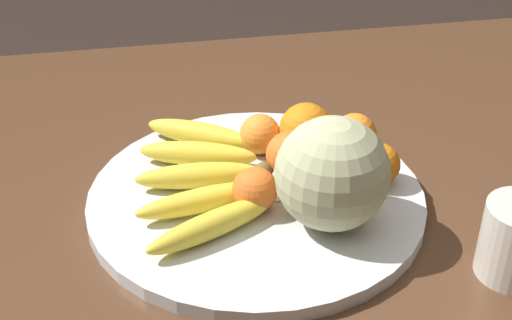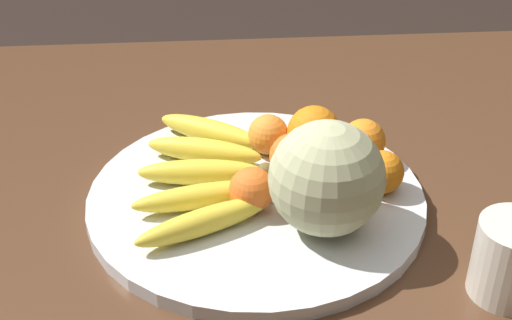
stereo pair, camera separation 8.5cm
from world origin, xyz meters
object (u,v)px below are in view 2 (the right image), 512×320
object	(u,v)px
fruit_bowl	(256,198)
melon	(327,178)
kitchen_table	(231,267)
orange_side_extra	(252,190)
orange_top_small	(363,141)
produce_tag	(299,197)
orange_back_right	(341,160)
orange_front_left	(382,172)
orange_front_right	(293,157)
orange_mid_center	(314,133)
orange_back_left	(268,135)
banana_bunch	(205,171)

from	to	relation	value
fruit_bowl	melon	distance (m)	0.13
kitchen_table	orange_side_extra	bearing A→B (deg)	167.43
orange_top_small	produce_tag	distance (m)	0.13
kitchen_table	orange_top_small	size ratio (longest dim) A/B	22.43
fruit_bowl	produce_tag	distance (m)	0.06
orange_back_right	orange_front_left	bearing A→B (deg)	147.50
orange_top_small	orange_front_right	bearing A→B (deg)	18.87
orange_mid_center	produce_tag	xyz separation A→B (m)	(0.03, 0.10, -0.04)
orange_front_left	orange_side_extra	bearing A→B (deg)	9.06
orange_back_left	orange_top_small	distance (m)	0.13
orange_back_left	produce_tag	bearing A→B (deg)	104.06
kitchen_table	orange_back_right	xyz separation A→B (m)	(-0.15, -0.05, 0.13)
orange_back_left	orange_side_extra	xyz separation A→B (m)	(0.03, 0.13, 0.00)
orange_back_right	orange_front_right	bearing A→B (deg)	-8.18
orange_mid_center	orange_back_right	bearing A→B (deg)	114.51
fruit_bowl	orange_front_right	size ratio (longest dim) A/B	6.85
melon	orange_back_right	xyz separation A→B (m)	(-0.04, -0.10, -0.04)
orange_side_extra	orange_back_left	bearing A→B (deg)	-103.87
fruit_bowl	orange_front_right	bearing A→B (deg)	-147.70
melon	orange_back_left	size ratio (longest dim) A/B	2.42
orange_back_right	orange_top_small	distance (m)	0.06
melon	orange_front_left	size ratio (longest dim) A/B	2.45
fruit_bowl	orange_side_extra	world-z (taller)	orange_side_extra
fruit_bowl	orange_back_right	distance (m)	0.12
orange_front_left	melon	bearing A→B (deg)	38.91
orange_back_right	fruit_bowl	bearing A→B (deg)	11.73
kitchen_table	orange_top_small	xyz separation A→B (m)	(-0.19, -0.09, 0.13)
kitchen_table	orange_side_extra	xyz separation A→B (m)	(-0.03, 0.01, 0.13)
orange_side_extra	orange_back_right	bearing A→B (deg)	-154.75
orange_front_left	orange_side_extra	size ratio (longest dim) A/B	0.99
melon	orange_front_right	xyz separation A→B (m)	(0.02, -0.11, -0.04)
orange_back_left	orange_back_right	world-z (taller)	orange_back_right
melon	orange_front_right	size ratio (longest dim) A/B	2.16
melon	orange_mid_center	distance (m)	0.16
fruit_bowl	orange_back_right	bearing A→B (deg)	-168.27
produce_tag	orange_back_left	bearing A→B (deg)	-67.91
orange_top_small	produce_tag	world-z (taller)	orange_top_small
banana_bunch	kitchen_table	bearing A→B (deg)	119.99
fruit_bowl	banana_bunch	distance (m)	0.08
banana_bunch	orange_mid_center	bearing A→B (deg)	-156.61
orange_front_right	orange_front_left	bearing A→B (deg)	160.32
orange_top_small	orange_side_extra	bearing A→B (deg)	32.22
melon	banana_bunch	size ratio (longest dim) A/B	0.43
orange_front_left	orange_mid_center	bearing A→B (deg)	-50.32
orange_back_left	orange_front_right	bearing A→B (deg)	111.90
orange_mid_center	orange_front_left	bearing A→B (deg)	129.68
orange_back_right	orange_side_extra	distance (m)	0.13
orange_top_small	orange_mid_center	bearing A→B (deg)	-14.48
produce_tag	orange_back_right	bearing A→B (deg)	-138.17
orange_front_right	fruit_bowl	bearing A→B (deg)	32.30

